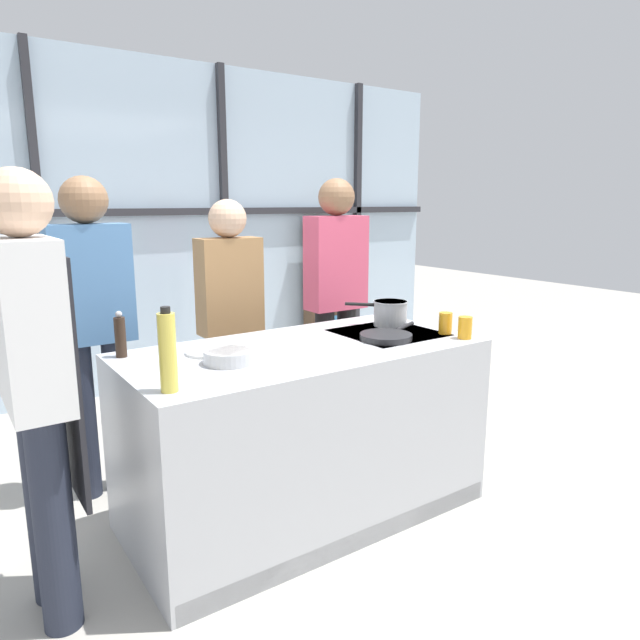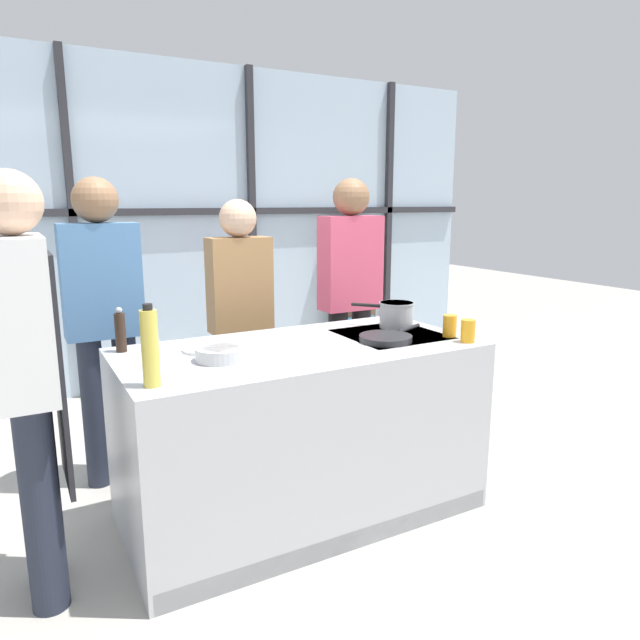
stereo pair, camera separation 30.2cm
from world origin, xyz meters
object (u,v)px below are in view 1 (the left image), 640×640
spectator_far_left (93,317)px  frying_pan (387,336)px  spectator_center_left (230,313)px  spectator_center_right (336,289)px  mixing_bowl (229,356)px  oil_bottle (168,352)px  chef (37,376)px  saucepan (390,313)px  pepper_grinder (120,336)px  white_plate (210,352)px  juice_glass_far (445,323)px  juice_glass_near (465,328)px

spectator_far_left → frying_pan: 1.58m
spectator_center_left → spectator_center_right: spectator_center_right is taller
spectator_far_left → mixing_bowl: bearing=112.6°
spectator_center_left → oil_bottle: 1.38m
chef → saucepan: bearing=95.7°
spectator_center_left → saucepan: bearing=134.0°
spectator_far_left → pepper_grinder: bearing=90.0°
spectator_center_left → white_plate: bearing=57.3°
saucepan → white_plate: saucepan is taller
spectator_center_left → juice_glass_far: spectator_center_left is taller
mixing_bowl → juice_glass_near: 1.27m
saucepan → oil_bottle: size_ratio=0.92×
mixing_bowl → juice_glass_far: 1.25m
spectator_center_right → white_plate: 1.43m
spectator_center_left → spectator_center_right: (0.81, 0.00, 0.08)m
juice_glass_near → spectator_far_left: bearing=143.9°
pepper_grinder → juice_glass_far: size_ratio=1.86×
spectator_center_left → white_plate: spectator_center_left is taller
saucepan → pepper_grinder: size_ratio=1.39×
oil_bottle → juice_glass_far: (1.60, 0.08, -0.10)m
pepper_grinder → juice_glass_near: bearing=-22.4°
spectator_far_left → mixing_bowl: 0.97m
spectator_far_left → frying_pan: (1.26, -0.96, -0.09)m
oil_bottle → pepper_grinder: oil_bottle is taller
saucepan → white_plate: 1.12m
spectator_center_left → saucepan: 0.99m
chef → juice_glass_near: bearing=82.3°
spectator_center_right → juice_glass_far: (-0.01, -1.04, -0.06)m
saucepan → pepper_grinder: bearing=172.5°
spectator_center_right → mixing_bowl: bearing=35.5°
pepper_grinder → spectator_center_right: bearing=17.5°
saucepan → white_plate: size_ratio=1.26×
white_plate → oil_bottle: 0.59m
frying_pan → saucepan: 0.35m
frying_pan → juice_glass_far: size_ratio=3.99×
saucepan → juice_glass_near: saucepan is taller
spectator_center_left → pepper_grinder: size_ratio=7.45×
mixing_bowl → oil_bottle: bearing=-147.7°
frying_pan → juice_glass_far: 0.37m
chef → oil_bottle: 0.49m
frying_pan → chef: bearing=178.1°
juice_glass_far → chef: bearing=176.2°
spectator_far_left → pepper_grinder: spectator_far_left is taller
spectator_center_left → spectator_center_right: size_ratio=0.92×
saucepan → oil_bottle: oil_bottle is taller
spectator_center_right → juice_glass_near: (-0.01, -1.18, -0.06)m
spectator_far_left → juice_glass_far: (1.61, -1.04, -0.05)m
chef → oil_bottle: size_ratio=5.26×
mixing_bowl → juice_glass_far: size_ratio=1.97×
spectator_far_left → juice_glass_near: bearing=143.9°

